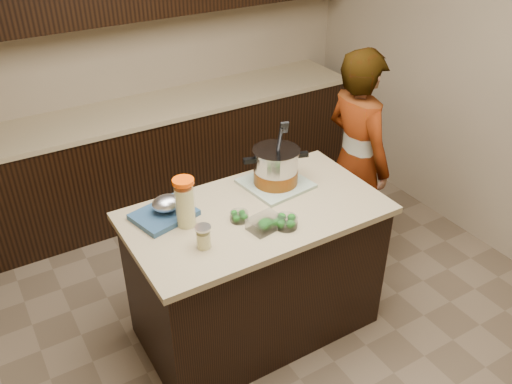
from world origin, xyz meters
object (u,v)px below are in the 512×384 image
stock_pot (276,169)px  person (356,161)px  lemonade_pitcher (185,204)px  island (256,271)px

stock_pot → person: size_ratio=0.25×
stock_pot → person: person is taller
person → lemonade_pitcher: bearing=98.8°
stock_pot → person: (0.74, 0.12, -0.22)m
lemonade_pitcher → stock_pot: bearing=8.8°
island → lemonade_pitcher: 0.70m
lemonade_pitcher → person: size_ratio=0.17×
island → stock_pot: stock_pot is taller
lemonade_pitcher → person: 1.42m
stock_pot → island: bearing=-126.8°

